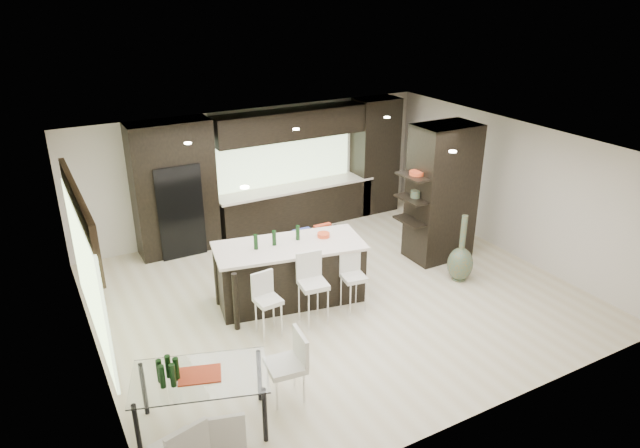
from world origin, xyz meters
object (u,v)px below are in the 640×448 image
chair_near (224,439)px  dining_table (202,401)px  stool_left (268,311)px  stool_mid (313,296)px  stool_right (353,287)px  kitchen_island (290,272)px  floor_vase (462,248)px  chair_end (285,370)px  bench (320,258)px

chair_near → dining_table: bearing=106.3°
dining_table → stool_left: bearing=61.8°
stool_mid → stool_right: size_ratio=1.14×
dining_table → kitchen_island: bearing=63.0°
stool_left → floor_vase: floor_vase is taller
kitchen_island → stool_mid: 0.86m
kitchen_island → chair_near: bearing=-116.2°
stool_right → stool_mid: bearing=-169.8°
stool_left → chair_near: bearing=-129.4°
floor_vase → chair_end: (-4.26, -1.41, -0.20)m
stool_right → dining_table: stool_right is taller
stool_left → chair_end: size_ratio=0.95×
kitchen_island → bench: 1.24m
floor_vase → chair_near: size_ratio=1.48×
stool_left → stool_mid: 0.78m
kitchen_island → stool_mid: size_ratio=2.62×
stool_mid → chair_end: 1.86m
kitchen_island → stool_left: bearing=-122.2°
bench → dining_table: 4.46m
stool_right → dining_table: bearing=-146.5°
stool_left → stool_mid: size_ratio=0.87×
stool_mid → stool_right: 0.78m
bench → chair_near: chair_near is taller
dining_table → stool_mid: bearing=50.1°
stool_mid → dining_table: stool_mid is taller
kitchen_island → chair_near: kitchen_island is taller
stool_mid → bench: bearing=65.0°
kitchen_island → dining_table: (-2.32, -2.29, -0.14)m
stool_left → chair_near: size_ratio=0.97×
stool_mid → floor_vase: size_ratio=0.75×
stool_mid → kitchen_island: bearing=97.2°
floor_vase → bench: bearing=142.7°
stool_mid → chair_near: 3.20m
stool_left → floor_vase: 3.85m
stool_left → floor_vase: bearing=-5.7°
floor_vase → stool_right: bearing=178.6°
dining_table → bench: bearing=60.5°
floor_vase → chair_near: floor_vase is taller
stool_left → floor_vase: size_ratio=0.65×
kitchen_island → chair_near: size_ratio=2.90×
stool_left → kitchen_island: bearing=42.1°
chair_near → stool_left: bearing=71.7°
bench → chair_near: (-3.30, -3.77, 0.18)m
stool_left → chair_near: (-1.54, -2.24, 0.02)m
stool_right → floor_vase: size_ratio=0.66×
stool_mid → floor_vase: bearing=6.7°
stool_right → dining_table: size_ratio=0.52×
stool_mid → floor_vase: 3.08m
kitchen_island → chair_near: (-2.32, -3.06, -0.09)m
bench → floor_vase: bearing=-37.9°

